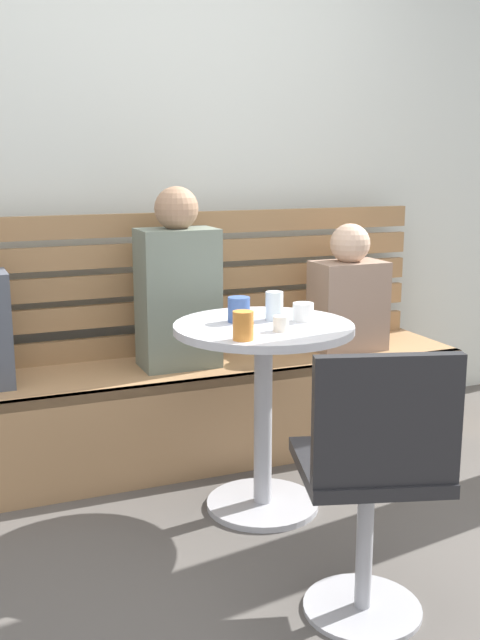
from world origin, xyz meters
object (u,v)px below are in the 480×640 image
object	(u,v)px
cup_mug_blue	(239,309)
cafe_table	(263,381)
person_adult	(177,287)
cup_ceramic_white	(303,312)
person_child_middle	(348,295)
white_chair	(373,477)
cup_tumbler_orange	(243,326)
cup_espresso_small	(281,324)
cup_water_clear	(274,306)
booth_bench	(180,412)

from	to	relation	value
cup_mug_blue	cafe_table	bearing A→B (deg)	-45.45
person_adult	cup_ceramic_white	world-z (taller)	person_adult
person_adult	cup_ceramic_white	distance (m)	0.68
cafe_table	person_child_middle	distance (m)	0.93
white_chair	cup_tumbler_orange	size ratio (longest dim) A/B	8.50
person_child_middle	cup_ceramic_white	xyz separation A→B (m)	(-0.54, -0.58, 0.07)
white_chair	cup_tumbler_orange	bearing A→B (deg)	103.49
cup_ceramic_white	cup_espresso_small	xyz separation A→B (m)	(-0.15, -0.12, -0.01)
person_adult	cup_mug_blue	distance (m)	0.53
cup_mug_blue	cup_ceramic_white	bearing A→B (deg)	-19.26
cafe_table	cup_mug_blue	world-z (taller)	cup_mug_blue
cup_mug_blue	cup_tumbler_orange	bearing A→B (deg)	-109.53
cup_water_clear	person_adult	bearing A→B (deg)	111.64
cup_espresso_small	cup_tumbler_orange	xyz separation A→B (m)	(-0.18, -0.07, 0.02)
booth_bench	cup_tumbler_orange	distance (m)	0.98
person_child_middle	cup_tumbler_orange	distance (m)	1.17
cup_tumbler_orange	booth_bench	bearing A→B (deg)	88.35
cup_mug_blue	cup_tumbler_orange	xyz separation A→B (m)	(-0.10, -0.27, 0.00)
booth_bench	cup_ceramic_white	bearing A→B (deg)	-63.15
cup_espresso_small	white_chair	bearing A→B (deg)	-92.54
booth_bench	cup_water_clear	bearing A→B (deg)	-68.69
white_chair	cup_mug_blue	xyz separation A→B (m)	(-0.05, 0.88, 0.32)
cup_mug_blue	cup_tumbler_orange	size ratio (longest dim) A/B	0.95
cafe_table	cup_water_clear	xyz separation A→B (m)	(0.07, 0.05, 0.28)
booth_bench	person_adult	distance (m)	0.58
cup_tumbler_orange	cup_ceramic_white	bearing A→B (deg)	30.48
white_chair	cup_ceramic_white	distance (m)	0.88
cup_mug_blue	white_chair	bearing A→B (deg)	-86.84
person_adult	cup_mug_blue	world-z (taller)	person_adult
cup_mug_blue	cup_water_clear	world-z (taller)	cup_water_clear
cup_water_clear	cup_ceramic_white	bearing A→B (deg)	-32.58
person_child_middle	cup_water_clear	distance (m)	0.83
cup_tumbler_orange	cup_water_clear	bearing A→B (deg)	47.10
person_child_middle	cup_espresso_small	size ratio (longest dim) A/B	10.85
cafe_table	white_chair	bearing A→B (deg)	-91.56
booth_bench	person_adult	bearing A→B (deg)	-144.52
white_chair	cup_tumbler_orange	distance (m)	0.71
white_chair	cup_water_clear	world-z (taller)	same
white_chair	cup_ceramic_white	size ratio (longest dim) A/B	10.63
person_adult	cup_ceramic_white	bearing A→B (deg)	-62.86
cafe_table	person_adult	bearing A→B (deg)	104.01
booth_bench	cup_ceramic_white	distance (m)	0.87
person_child_middle	cup_espresso_small	distance (m)	0.99
cup_espresso_small	cup_tumbler_orange	world-z (taller)	cup_tumbler_orange
person_adult	cup_water_clear	distance (m)	0.58
cup_water_clear	cup_espresso_small	size ratio (longest dim) A/B	1.96
cup_water_clear	cup_tumbler_orange	distance (m)	0.35
person_child_middle	cup_water_clear	bearing A→B (deg)	-140.72
cafe_table	white_chair	distance (m)	0.81
cup_ceramic_white	cup_tumbler_orange	world-z (taller)	cup_tumbler_orange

